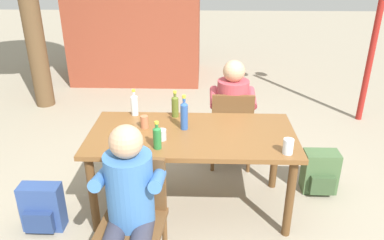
% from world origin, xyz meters
% --- Properties ---
extents(ground_plane, '(24.00, 24.00, 0.00)m').
position_xyz_m(ground_plane, '(0.00, 0.00, 0.00)').
color(ground_plane, gray).
extents(dining_table, '(1.74, 0.86, 0.76)m').
position_xyz_m(dining_table, '(0.00, 0.00, 0.67)').
color(dining_table, brown).
rests_on(dining_table, ground_plane).
extents(chair_far_right, '(0.45, 0.45, 0.87)m').
position_xyz_m(chair_far_right, '(0.39, 0.73, 0.49)').
color(chair_far_right, brown).
rests_on(chair_far_right, ground_plane).
extents(chair_near_left, '(0.48, 0.48, 0.87)m').
position_xyz_m(chair_near_left, '(-0.38, -0.73, 0.49)').
color(chair_near_left, brown).
rests_on(chair_near_left, ground_plane).
extents(person_in_white_shirt, '(0.47, 0.61, 1.18)m').
position_xyz_m(person_in_white_shirt, '(0.39, 0.84, 0.66)').
color(person_in_white_shirt, '#B7424C').
rests_on(person_in_white_shirt, ground_plane).
extents(person_in_plaid_shirt, '(0.47, 0.61, 1.18)m').
position_xyz_m(person_in_plaid_shirt, '(-0.39, -0.84, 0.66)').
color(person_in_plaid_shirt, '#3D70B2').
rests_on(person_in_plaid_shirt, ground_plane).
extents(bottle_blue, '(0.06, 0.06, 0.31)m').
position_xyz_m(bottle_blue, '(-0.07, 0.08, 0.89)').
color(bottle_blue, '#2D56A3').
rests_on(bottle_blue, dining_table).
extents(bottle_green, '(0.06, 0.06, 0.23)m').
position_xyz_m(bottle_green, '(-0.26, -0.27, 0.86)').
color(bottle_green, '#287A38').
rests_on(bottle_green, dining_table).
extents(bottle_clear, '(0.06, 0.06, 0.25)m').
position_xyz_m(bottle_clear, '(-0.54, 0.36, 0.87)').
color(bottle_clear, white).
rests_on(bottle_clear, dining_table).
extents(bottle_olive, '(0.06, 0.06, 0.25)m').
position_xyz_m(bottle_olive, '(-0.17, 0.34, 0.87)').
color(bottle_olive, '#566623').
rests_on(bottle_olive, dining_table).
extents(cup_steel, '(0.07, 0.07, 0.09)m').
position_xyz_m(cup_steel, '(-0.24, -0.13, 0.80)').
color(cup_steel, '#B2B7BC').
rests_on(cup_steel, dining_table).
extents(cup_glass, '(0.08, 0.08, 0.12)m').
position_xyz_m(cup_glass, '(0.74, -0.32, 0.82)').
color(cup_glass, silver).
rests_on(cup_glass, dining_table).
extents(cup_terracotta, '(0.07, 0.07, 0.11)m').
position_xyz_m(cup_terracotta, '(-0.41, 0.09, 0.81)').
color(cup_terracotta, '#BC6B47').
rests_on(cup_terracotta, dining_table).
extents(backpack_by_near_side, '(0.32, 0.26, 0.42)m').
position_xyz_m(backpack_by_near_side, '(1.23, 0.29, 0.20)').
color(backpack_by_near_side, '#47663D').
rests_on(backpack_by_near_side, ground_plane).
extents(backpack_by_far_side, '(0.34, 0.21, 0.42)m').
position_xyz_m(backpack_by_far_side, '(-1.24, -0.34, 0.20)').
color(backpack_by_far_side, '#2D4784').
rests_on(backpack_by_far_side, ground_plane).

